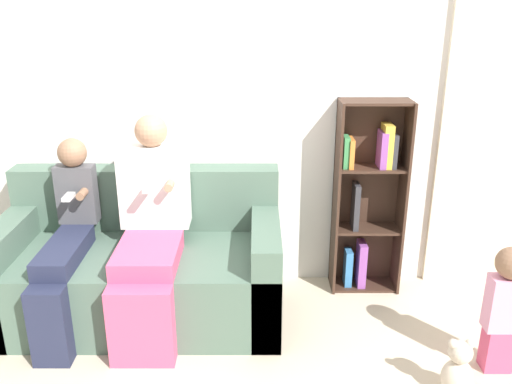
{
  "coord_description": "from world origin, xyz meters",
  "views": [
    {
      "loc": [
        0.49,
        -2.6,
        1.99
      ],
      "look_at": [
        0.5,
        0.6,
        0.83
      ],
      "focal_mm": 38.0,
      "sensor_mm": 36.0,
      "label": 1
    }
  ],
  "objects_px": {
    "teddy_bear": "(456,368)",
    "toddler_standing": "(503,303)",
    "adult_seated": "(148,225)",
    "child_seated": "(63,241)",
    "couch": "(139,269)",
    "bookshelf": "(365,196)"
  },
  "relations": [
    {
      "from": "bookshelf",
      "to": "couch",
      "type": "bearing_deg",
      "value": -166.83
    },
    {
      "from": "couch",
      "to": "adult_seated",
      "type": "distance_m",
      "value": 0.39
    },
    {
      "from": "couch",
      "to": "toddler_standing",
      "type": "height_order",
      "value": "couch"
    },
    {
      "from": "toddler_standing",
      "to": "bookshelf",
      "type": "relative_size",
      "value": 0.55
    },
    {
      "from": "adult_seated",
      "to": "toddler_standing",
      "type": "relative_size",
      "value": 1.74
    },
    {
      "from": "adult_seated",
      "to": "teddy_bear",
      "type": "relative_size",
      "value": 3.91
    },
    {
      "from": "couch",
      "to": "teddy_bear",
      "type": "relative_size",
      "value": 5.34
    },
    {
      "from": "toddler_standing",
      "to": "bookshelf",
      "type": "xyz_separation_m",
      "value": [
        -0.58,
        0.95,
        0.27
      ]
    },
    {
      "from": "adult_seated",
      "to": "teddy_bear",
      "type": "bearing_deg",
      "value": -22.01
    },
    {
      "from": "adult_seated",
      "to": "bookshelf",
      "type": "xyz_separation_m",
      "value": [
        1.42,
        0.46,
        0.01
      ]
    },
    {
      "from": "child_seated",
      "to": "toddler_standing",
      "type": "bearing_deg",
      "value": -9.86
    },
    {
      "from": "couch",
      "to": "bookshelf",
      "type": "distance_m",
      "value": 1.6
    },
    {
      "from": "couch",
      "to": "bookshelf",
      "type": "bearing_deg",
      "value": 13.17
    },
    {
      "from": "teddy_bear",
      "to": "toddler_standing",
      "type": "bearing_deg",
      "value": 34.98
    },
    {
      "from": "adult_seated",
      "to": "child_seated",
      "type": "height_order",
      "value": "adult_seated"
    },
    {
      "from": "couch",
      "to": "teddy_bear",
      "type": "distance_m",
      "value": 1.98
    },
    {
      "from": "couch",
      "to": "teddy_bear",
      "type": "bearing_deg",
      "value": -23.86
    },
    {
      "from": "adult_seated",
      "to": "couch",
      "type": "bearing_deg",
      "value": 132.79
    },
    {
      "from": "child_seated",
      "to": "bookshelf",
      "type": "relative_size",
      "value": 0.85
    },
    {
      "from": "toddler_standing",
      "to": "teddy_bear",
      "type": "height_order",
      "value": "toddler_standing"
    },
    {
      "from": "couch",
      "to": "toddler_standing",
      "type": "relative_size",
      "value": 2.38
    },
    {
      "from": "child_seated",
      "to": "bookshelf",
      "type": "height_order",
      "value": "bookshelf"
    }
  ]
}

